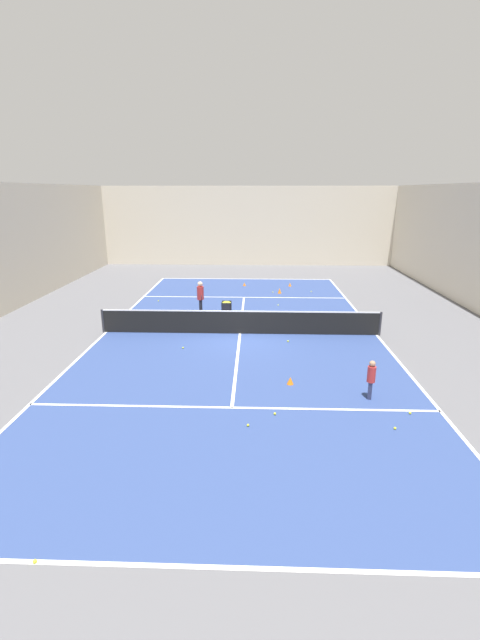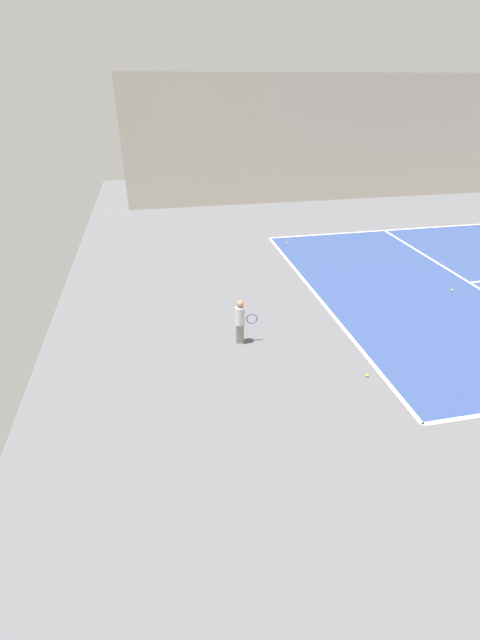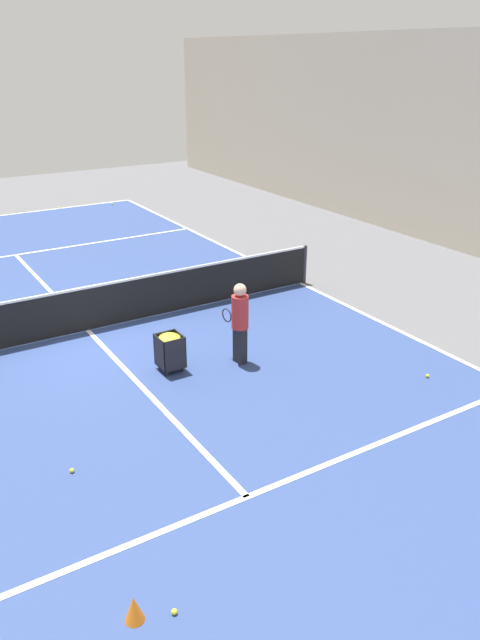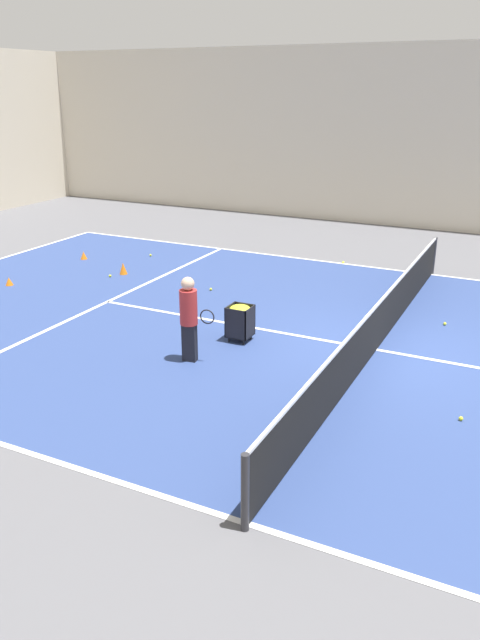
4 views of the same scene
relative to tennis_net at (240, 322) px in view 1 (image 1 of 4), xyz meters
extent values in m
plane|color=#5B5B60|center=(0.00, 0.00, -0.53)|extent=(39.45, 39.45, 0.00)
cube|color=navy|center=(0.00, 0.00, -0.53)|extent=(11.60, 23.74, 0.00)
cube|color=white|center=(0.00, -11.87, -0.52)|extent=(11.60, 0.10, 0.00)
cube|color=white|center=(0.00, 11.87, -0.52)|extent=(11.60, 0.10, 0.00)
cube|color=white|center=(-5.80, 0.00, -0.52)|extent=(0.10, 23.74, 0.00)
cube|color=white|center=(5.80, 0.00, -0.52)|extent=(0.10, 23.74, 0.00)
cube|color=white|center=(0.00, -6.53, -0.52)|extent=(11.60, 0.10, 0.00)
cube|color=white|center=(0.00, 6.53, -0.52)|extent=(11.60, 0.10, 0.00)
cube|color=white|center=(0.00, 0.00, -0.52)|extent=(0.10, 13.06, 0.00)
cube|color=beige|center=(0.00, 17.80, 2.60)|extent=(23.31, 0.15, 6.26)
cylinder|color=#2D2D33|center=(-5.90, 0.00, -0.02)|extent=(0.10, 0.10, 1.02)
cylinder|color=#2D2D33|center=(5.90, 0.00, -0.02)|extent=(0.10, 0.10, 1.02)
cube|color=black|center=(0.00, 0.00, -0.03)|extent=(11.70, 0.03, 0.95)
cube|color=white|center=(0.00, 0.00, 0.47)|extent=(11.70, 0.04, 0.05)
cube|color=black|center=(-2.05, 3.02, -0.16)|extent=(0.19, 0.28, 0.74)
cylinder|color=#B22D2D|center=(-2.05, 3.02, 0.53)|extent=(0.37, 0.37, 0.65)
sphere|color=beige|center=(-2.05, 3.02, 0.99)|extent=(0.25, 0.25, 0.25)
torus|color=black|center=(-1.96, 2.69, 0.37)|extent=(0.06, 0.28, 0.28)
cube|color=#2D3351|center=(4.02, -5.82, -0.26)|extent=(0.16, 0.21, 0.54)
cylinder|color=#B22D2D|center=(4.02, -5.82, 0.25)|extent=(0.29, 0.29, 0.48)
sphere|color=#A87A5B|center=(4.02, -5.82, 0.57)|extent=(0.18, 0.18, 0.18)
cube|color=black|center=(-0.74, 2.62, -0.42)|extent=(0.46, 0.47, 0.02)
cube|color=black|center=(-0.74, 2.39, -0.11)|extent=(0.46, 0.02, 0.62)
cube|color=black|center=(-0.74, 2.84, -0.11)|extent=(0.46, 0.02, 0.62)
cube|color=black|center=(-0.96, 2.62, -0.11)|extent=(0.02, 0.47, 0.62)
cube|color=black|center=(-0.52, 2.62, -0.11)|extent=(0.02, 0.47, 0.62)
ellipsoid|color=yellow|center=(-0.74, 2.62, 0.14)|extent=(0.42, 0.43, 0.16)
cylinder|color=black|center=(-0.90, 2.45, -0.47)|extent=(0.05, 0.05, 0.11)
cylinder|color=black|center=(-0.58, 2.45, -0.47)|extent=(0.05, 0.05, 0.11)
cylinder|color=black|center=(-0.90, 2.78, -0.47)|extent=(0.05, 0.05, 0.11)
cylinder|color=black|center=(-0.58, 2.78, -0.47)|extent=(0.05, 0.05, 0.11)
cone|color=orange|center=(2.10, 7.60, -0.37)|extent=(0.22, 0.22, 0.32)
cone|color=orange|center=(-0.05, 9.64, -0.42)|extent=(0.20, 0.20, 0.21)
cone|color=orange|center=(2.87, 9.61, -0.41)|extent=(0.20, 0.20, 0.23)
cone|color=orange|center=(1.76, -4.93, -0.41)|extent=(0.21, 0.21, 0.24)
sphere|color=yellow|center=(-4.71, 5.41, -0.49)|extent=(0.07, 0.07, 0.07)
sphere|color=yellow|center=(-2.14, -1.89, -0.49)|extent=(0.07, 0.07, 0.07)
sphere|color=yellow|center=(5.84, 2.51, -0.49)|extent=(0.07, 0.07, 0.07)
sphere|color=yellow|center=(1.87, 4.73, -0.49)|extent=(0.07, 0.07, 0.07)
sphere|color=yellow|center=(-2.95, -11.89, -0.49)|extent=(0.07, 0.07, 0.07)
sphere|color=yellow|center=(4.03, 8.01, -0.49)|extent=(0.07, 0.07, 0.07)
sphere|color=yellow|center=(4.24, -7.53, -0.49)|extent=(0.07, 0.07, 0.07)
sphere|color=yellow|center=(4.90, -6.72, -0.49)|extent=(0.07, 0.07, 0.07)
sphere|color=yellow|center=(1.98, -0.98, -0.49)|extent=(0.07, 0.07, 0.07)
sphere|color=yellow|center=(1.19, -6.89, -0.49)|extent=(0.07, 0.07, 0.07)
sphere|color=yellow|center=(0.47, -7.51, -0.49)|extent=(0.07, 0.07, 0.07)
sphere|color=yellow|center=(1.70, 7.75, -0.49)|extent=(0.07, 0.07, 0.07)
camera|label=1|loc=(0.61, -17.32, 5.33)|focal=24.00mm
camera|label=2|loc=(11.25, -16.61, 5.33)|focal=24.00mm
camera|label=3|loc=(3.70, 12.34, 5.08)|focal=35.00mm
camera|label=4|loc=(-11.25, -2.59, 4.32)|focal=35.00mm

